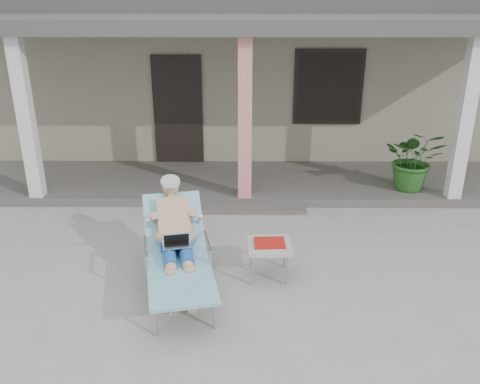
{
  "coord_description": "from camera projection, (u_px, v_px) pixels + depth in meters",
  "views": [
    {
      "loc": [
        -0.02,
        -5.78,
        3.44
      ],
      "look_at": [
        -0.07,
        0.6,
        0.85
      ],
      "focal_mm": 38.0,
      "sensor_mm": 36.0,
      "label": 1
    }
  ],
  "objects": [
    {
      "name": "porch_deck",
      "position": [
        245.0,
        182.0,
        9.4
      ],
      "size": [
        10.0,
        2.0,
        0.15
      ],
      "primitive_type": "cube",
      "color": "#605B56",
      "rests_on": "ground"
    },
    {
      "name": "ground",
      "position": [
        245.0,
        269.0,
        6.65
      ],
      "size": [
        60.0,
        60.0,
        0.0
      ],
      "primitive_type": "plane",
      "color": "#9E9E99",
      "rests_on": "ground"
    },
    {
      "name": "porch_overhang",
      "position": [
        245.0,
        29.0,
        8.33
      ],
      "size": [
        10.0,
        2.3,
        2.85
      ],
      "color": "silver",
      "rests_on": "porch_deck"
    },
    {
      "name": "potted_palm",
      "position": [
        414.0,
        159.0,
        8.69
      ],
      "size": [
        1.17,
        1.08,
        1.09
      ],
      "primitive_type": "imported",
      "rotation": [
        0.0,
        0.0,
        -0.28
      ],
      "color": "#26591E",
      "rests_on": "porch_deck"
    },
    {
      "name": "house",
      "position": [
        245.0,
        67.0,
        12.04
      ],
      "size": [
        10.4,
        5.4,
        3.3
      ],
      "color": "gray",
      "rests_on": "ground"
    },
    {
      "name": "porch_step",
      "position": [
        245.0,
        209.0,
        8.35
      ],
      "size": [
        2.0,
        0.3,
        0.07
      ],
      "primitive_type": "cube",
      "color": "#605B56",
      "rests_on": "ground"
    },
    {
      "name": "side_table",
      "position": [
        269.0,
        247.0,
        6.35
      ],
      "size": [
        0.56,
        0.56,
        0.49
      ],
      "rotation": [
        0.0,
        0.0,
        0.04
      ],
      "color": "#B3B3AE",
      "rests_on": "ground"
    },
    {
      "name": "lounger",
      "position": [
        176.0,
        228.0,
        6.01
      ],
      "size": [
        1.09,
        2.02,
        1.27
      ],
      "rotation": [
        0.0,
        0.0,
        0.2
      ],
      "color": "#B7B7BC",
      "rests_on": "ground"
    }
  ]
}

